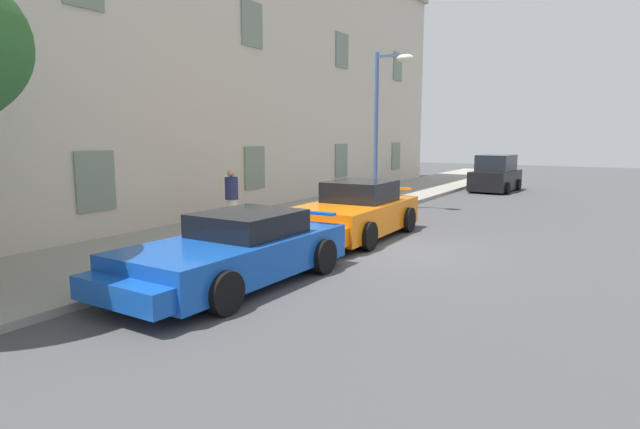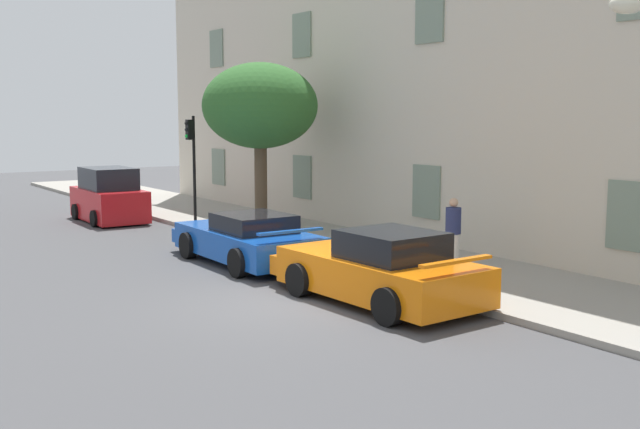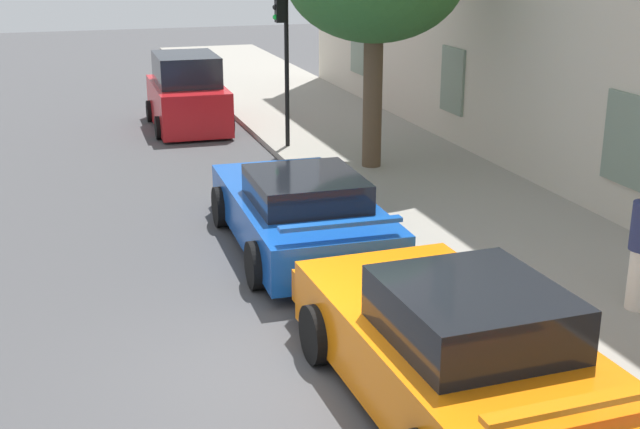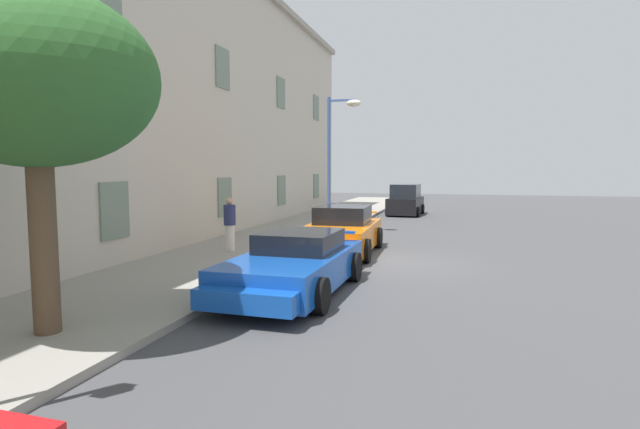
{
  "view_description": "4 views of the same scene",
  "coord_description": "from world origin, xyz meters",
  "px_view_note": "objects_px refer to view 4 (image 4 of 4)",
  "views": [
    {
      "loc": [
        -11.29,
        -4.73,
        2.72
      ],
      "look_at": [
        -1.95,
        0.91,
        1.05
      ],
      "focal_mm": 29.02,
      "sensor_mm": 36.0,
      "label": 1
    },
    {
      "loc": [
        12.62,
        -7.91,
        3.74
      ],
      "look_at": [
        -1.8,
        2.09,
        1.45
      ],
      "focal_mm": 42.65,
      "sensor_mm": 36.0,
      "label": 2
    },
    {
      "loc": [
        8.16,
        -2.12,
        4.71
      ],
      "look_at": [
        -1.79,
        1.03,
        1.31
      ],
      "focal_mm": 47.64,
      "sensor_mm": 36.0,
      "label": 3
    },
    {
      "loc": [
        -14.2,
        -1.97,
        2.69
      ],
      "look_at": [
        -0.64,
        1.82,
        1.39
      ],
      "focal_mm": 27.87,
      "sensor_mm": 36.0,
      "label": 4
    }
  ],
  "objects_px": {
    "sportscar_yellow_flank": "(340,234)",
    "hatchback_distant": "(405,201)",
    "street_lamp": "(339,138)",
    "tree_near_kerb": "(35,80)",
    "sportscar_red_lead": "(292,267)",
    "pedestrian_admiring": "(230,224)"
  },
  "relations": [
    {
      "from": "street_lamp",
      "to": "pedestrian_admiring",
      "type": "distance_m",
      "value": 7.06
    },
    {
      "from": "sportscar_red_lead",
      "to": "hatchback_distant",
      "type": "bearing_deg",
      "value": -1.28
    },
    {
      "from": "tree_near_kerb",
      "to": "street_lamp",
      "type": "bearing_deg",
      "value": -5.48
    },
    {
      "from": "sportscar_yellow_flank",
      "to": "hatchback_distant",
      "type": "height_order",
      "value": "hatchback_distant"
    },
    {
      "from": "sportscar_red_lead",
      "to": "hatchback_distant",
      "type": "height_order",
      "value": "hatchback_distant"
    },
    {
      "from": "tree_near_kerb",
      "to": "street_lamp",
      "type": "height_order",
      "value": "street_lamp"
    },
    {
      "from": "hatchback_distant",
      "to": "sportscar_yellow_flank",
      "type": "bearing_deg",
      "value": 177.6
    },
    {
      "from": "hatchback_distant",
      "to": "tree_near_kerb",
      "type": "distance_m",
      "value": 23.5
    },
    {
      "from": "hatchback_distant",
      "to": "tree_near_kerb",
      "type": "relative_size",
      "value": 0.69
    },
    {
      "from": "sportscar_yellow_flank",
      "to": "street_lamp",
      "type": "distance_m",
      "value": 6.1
    },
    {
      "from": "hatchback_distant",
      "to": "street_lamp",
      "type": "relative_size",
      "value": 0.66
    },
    {
      "from": "sportscar_yellow_flank",
      "to": "tree_near_kerb",
      "type": "distance_m",
      "value": 9.89
    },
    {
      "from": "pedestrian_admiring",
      "to": "sportscar_yellow_flank",
      "type": "bearing_deg",
      "value": -71.33
    },
    {
      "from": "hatchback_distant",
      "to": "tree_near_kerb",
      "type": "bearing_deg",
      "value": 172.2
    },
    {
      "from": "sportscar_red_lead",
      "to": "sportscar_yellow_flank",
      "type": "height_order",
      "value": "sportscar_yellow_flank"
    },
    {
      "from": "pedestrian_admiring",
      "to": "hatchback_distant",
      "type": "bearing_deg",
      "value": -14.17
    },
    {
      "from": "sportscar_yellow_flank",
      "to": "tree_near_kerb",
      "type": "xyz_separation_m",
      "value": [
        -8.94,
        2.57,
        3.36
      ]
    },
    {
      "from": "hatchback_distant",
      "to": "street_lamp",
      "type": "distance_m",
      "value": 9.83
    },
    {
      "from": "sportscar_red_lead",
      "to": "pedestrian_admiring",
      "type": "relative_size",
      "value": 3.03
    },
    {
      "from": "hatchback_distant",
      "to": "pedestrian_admiring",
      "type": "height_order",
      "value": "pedestrian_admiring"
    },
    {
      "from": "sportscar_red_lead",
      "to": "street_lamp",
      "type": "xyz_separation_m",
      "value": [
        10.1,
        1.39,
        3.35
      ]
    },
    {
      "from": "sportscar_red_lead",
      "to": "hatchback_distant",
      "type": "relative_size",
      "value": 1.39
    }
  ]
}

